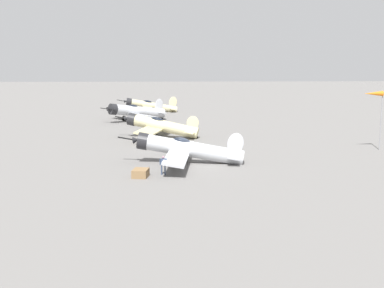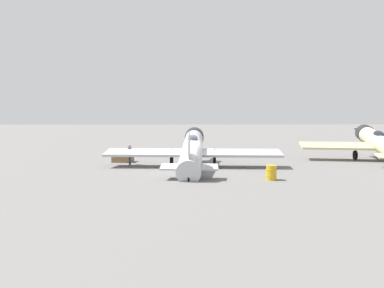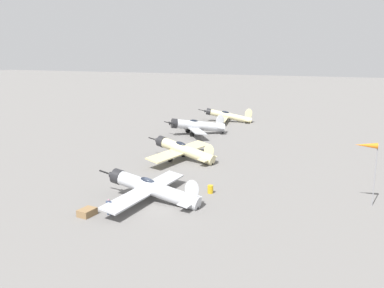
{
  "view_description": "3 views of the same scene",
  "coord_description": "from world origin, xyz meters",
  "px_view_note": "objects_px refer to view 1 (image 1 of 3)",
  "views": [
    {
      "loc": [
        45.11,
        -2.2,
        9.23
      ],
      "look_at": [
        0.0,
        -0.0,
        1.8
      ],
      "focal_mm": 46.42,
      "sensor_mm": 36.0,
      "label": 1
    },
    {
      "loc": [
        1.61,
        23.02,
        3.54
      ],
      "look_at": [
        0.0,
        -0.0,
        1.8
      ],
      "focal_mm": 30.81,
      "sensor_mm": 36.0,
      "label": 2
    },
    {
      "loc": [
        37.12,
        17.14,
        15.18
      ],
      "look_at": [
        -19.31,
        -3.07,
        1.6
      ],
      "focal_mm": 40.15,
      "sensor_mm": 36.0,
      "label": 3
    }
  ],
  "objects_px": {
    "airplane_mid_apron": "(160,126)",
    "windsock_mast": "(374,96)",
    "airplane_foreground": "(186,149)",
    "equipment_crate": "(141,173)",
    "fuel_drum": "(233,150)",
    "ground_crew_mechanic": "(163,163)",
    "airplane_outer_stand": "(150,105)",
    "airplane_far_line": "(135,111)"
  },
  "relations": [
    {
      "from": "airplane_far_line",
      "to": "windsock_mast",
      "type": "distance_m",
      "value": 38.49
    },
    {
      "from": "airplane_outer_stand",
      "to": "equipment_crate",
      "type": "height_order",
      "value": "airplane_outer_stand"
    },
    {
      "from": "fuel_drum",
      "to": "airplane_mid_apron",
      "type": "bearing_deg",
      "value": -147.01
    },
    {
      "from": "airplane_far_line",
      "to": "ground_crew_mechanic",
      "type": "height_order",
      "value": "airplane_far_line"
    },
    {
      "from": "airplane_far_line",
      "to": "airplane_foreground",
      "type": "bearing_deg",
      "value": 68.72
    },
    {
      "from": "ground_crew_mechanic",
      "to": "windsock_mast",
      "type": "xyz_separation_m",
      "value": [
        -10.73,
        22.09,
        4.8
      ]
    },
    {
      "from": "ground_crew_mechanic",
      "to": "fuel_drum",
      "type": "relative_size",
      "value": 1.82
    },
    {
      "from": "equipment_crate",
      "to": "windsock_mast",
      "type": "height_order",
      "value": "windsock_mast"
    },
    {
      "from": "airplane_foreground",
      "to": "fuel_drum",
      "type": "bearing_deg",
      "value": -132.39
    },
    {
      "from": "airplane_mid_apron",
      "to": "windsock_mast",
      "type": "relative_size",
      "value": 2.03
    },
    {
      "from": "airplane_foreground",
      "to": "airplane_outer_stand",
      "type": "distance_m",
      "value": 48.17
    },
    {
      "from": "ground_crew_mechanic",
      "to": "fuel_drum",
      "type": "distance_m",
      "value": 11.4
    },
    {
      "from": "windsock_mast",
      "to": "airplane_mid_apron",
      "type": "bearing_deg",
      "value": -113.65
    },
    {
      "from": "airplane_far_line",
      "to": "equipment_crate",
      "type": "bearing_deg",
      "value": 61.39
    },
    {
      "from": "airplane_foreground",
      "to": "airplane_mid_apron",
      "type": "xyz_separation_m",
      "value": [
        -15.94,
        -2.68,
        0.17
      ]
    },
    {
      "from": "airplane_mid_apron",
      "to": "airplane_far_line",
      "type": "relative_size",
      "value": 1.11
    },
    {
      "from": "airplane_far_line",
      "to": "fuel_drum",
      "type": "height_order",
      "value": "airplane_far_line"
    },
    {
      "from": "equipment_crate",
      "to": "windsock_mast",
      "type": "relative_size",
      "value": 0.28
    },
    {
      "from": "airplane_foreground",
      "to": "airplane_mid_apron",
      "type": "bearing_deg",
      "value": -74.01
    },
    {
      "from": "ground_crew_mechanic",
      "to": "windsock_mast",
      "type": "distance_m",
      "value": 25.02
    },
    {
      "from": "airplane_outer_stand",
      "to": "equipment_crate",
      "type": "xyz_separation_m",
      "value": [
        53.41,
        1.08,
        -0.96
      ]
    },
    {
      "from": "airplane_foreground",
      "to": "airplane_outer_stand",
      "type": "height_order",
      "value": "airplane_outer_stand"
    },
    {
      "from": "airplane_mid_apron",
      "to": "equipment_crate",
      "type": "xyz_separation_m",
      "value": [
        21.44,
        -1.26,
        -1.17
      ]
    },
    {
      "from": "airplane_mid_apron",
      "to": "windsock_mast",
      "type": "height_order",
      "value": "windsock_mast"
    },
    {
      "from": "airplane_outer_stand",
      "to": "equipment_crate",
      "type": "distance_m",
      "value": 53.43
    },
    {
      "from": "equipment_crate",
      "to": "fuel_drum",
      "type": "bearing_deg",
      "value": 137.9
    },
    {
      "from": "airplane_far_line",
      "to": "equipment_crate",
      "type": "relative_size",
      "value": 6.55
    },
    {
      "from": "windsock_mast",
      "to": "equipment_crate",
      "type": "bearing_deg",
      "value": -64.31
    },
    {
      "from": "airplane_foreground",
      "to": "windsock_mast",
      "type": "relative_size",
      "value": 2.08
    },
    {
      "from": "ground_crew_mechanic",
      "to": "windsock_mast",
      "type": "height_order",
      "value": "windsock_mast"
    },
    {
      "from": "ground_crew_mechanic",
      "to": "airplane_mid_apron",
      "type": "bearing_deg",
      "value": -177.02
    },
    {
      "from": "fuel_drum",
      "to": "airplane_foreground",
      "type": "bearing_deg",
      "value": -48.82
    },
    {
      "from": "airplane_mid_apron",
      "to": "ground_crew_mechanic",
      "type": "relative_size",
      "value": 8.1
    },
    {
      "from": "airplane_far_line",
      "to": "ground_crew_mechanic",
      "type": "bearing_deg",
      "value": 64.23
    },
    {
      "from": "airplane_mid_apron",
      "to": "fuel_drum",
      "type": "xyz_separation_m",
      "value": [
        11.66,
        7.57,
        -1.06
      ]
    },
    {
      "from": "ground_crew_mechanic",
      "to": "windsock_mast",
      "type": "relative_size",
      "value": 0.25
    },
    {
      "from": "airplane_mid_apron",
      "to": "fuel_drum",
      "type": "bearing_deg",
      "value": 136.1
    },
    {
      "from": "airplane_far_line",
      "to": "airplane_outer_stand",
      "type": "relative_size",
      "value": 1.01
    },
    {
      "from": "airplane_outer_stand",
      "to": "ground_crew_mechanic",
      "type": "xyz_separation_m",
      "value": [
        52.62,
        2.93,
        -0.33
      ]
    },
    {
      "from": "windsock_mast",
      "to": "airplane_outer_stand",
      "type": "bearing_deg",
      "value": -149.16
    },
    {
      "from": "airplane_far_line",
      "to": "windsock_mast",
      "type": "height_order",
      "value": "windsock_mast"
    },
    {
      "from": "airplane_outer_stand",
      "to": "ground_crew_mechanic",
      "type": "distance_m",
      "value": 52.71
    }
  ]
}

